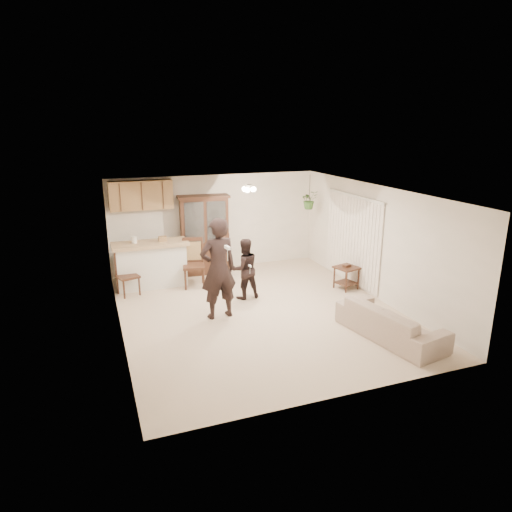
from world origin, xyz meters
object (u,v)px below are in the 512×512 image
object	(u,v)px
child	(244,269)
china_hutch	(205,235)
chair_bar	(128,283)
chair_hutch_left	(194,273)
adult	(218,275)
side_table	(346,277)
sofa	(391,319)
chair_hutch_right	(218,262)

from	to	relation	value
child	china_hutch	bearing A→B (deg)	-82.96
chair_bar	chair_hutch_left	xyz separation A→B (m)	(1.53, 0.02, 0.05)
adult	side_table	size ratio (longest dim) A/B	2.99
sofa	adult	distance (m)	3.36
chair_bar	china_hutch	bearing A→B (deg)	7.78
adult	china_hutch	distance (m)	2.89
side_table	chair_bar	xyz separation A→B (m)	(-4.85, 1.37, -0.00)
sofa	child	distance (m)	3.36
child	chair_hutch_left	bearing A→B (deg)	-54.84
sofa	chair_bar	distance (m)	5.76
adult	child	size ratio (longest dim) A/B	1.33
adult	side_table	xyz separation A→B (m)	(3.26, 0.53, -0.62)
child	chair_bar	bearing A→B (deg)	-27.86
side_table	chair_hutch_right	distance (m)	3.33
child	chair_hutch_right	size ratio (longest dim) A/B	1.29
adult	chair_hutch_left	size ratio (longest dim) A/B	1.55
adult	sofa	bearing A→B (deg)	136.80
china_hutch	chair_bar	world-z (taller)	china_hutch
sofa	china_hutch	size ratio (longest dim) A/B	0.92
chair_hutch_left	chair_hutch_right	xyz separation A→B (m)	(0.82, 0.80, -0.03)
child	chair_hutch_right	bearing A→B (deg)	-91.39
chair_bar	chair_hutch_right	distance (m)	2.48
sofa	adult	xyz separation A→B (m)	(-2.66, 1.98, 0.53)
chair_bar	sofa	bearing A→B (deg)	-59.56
sofa	child	size ratio (longest dim) A/B	1.39
chair_bar	chair_hutch_right	xyz separation A→B (m)	(2.35, 0.82, 0.02)
side_table	chair_hutch_right	bearing A→B (deg)	138.83
chair_hutch_left	chair_hutch_right	distance (m)	1.15
china_hutch	chair_hutch_right	distance (m)	0.78
side_table	chair_bar	distance (m)	5.04
adult	child	world-z (taller)	adult
sofa	chair_hutch_left	distance (m)	4.76
child	china_hutch	world-z (taller)	china_hutch
sofa	chair_hutch_right	distance (m)	5.08
sofa	child	xyz separation A→B (m)	(-1.85, 2.79, 0.31)
adult	chair_hutch_left	distance (m)	2.01
child	side_table	bearing A→B (deg)	170.09
child	chair_hutch_left	distance (m)	1.47
child	chair_hutch_right	xyz separation A→B (m)	(-0.07, 1.92, -0.38)
adult	china_hutch	xyz separation A→B (m)	(0.44, 2.86, 0.10)
adult	chair_hutch_right	bearing A→B (deg)	-111.99
sofa	side_table	distance (m)	2.58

